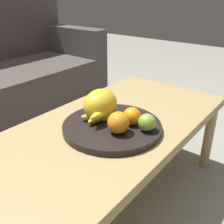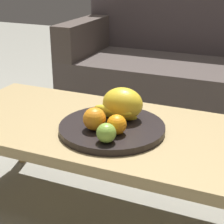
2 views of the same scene
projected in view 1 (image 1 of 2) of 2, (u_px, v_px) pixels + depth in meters
ground_plane at (102, 209)px, 1.20m from camera, size 8.00×8.00×0.00m
coffee_table at (100, 139)px, 1.04m from camera, size 1.29×0.57×0.41m
fruit_bowl at (112, 127)px, 1.02m from camera, size 0.38×0.38×0.03m
melon_large_front at (100, 104)px, 1.04m from camera, size 0.16×0.13×0.12m
orange_front at (132, 116)px, 1.00m from camera, size 0.07×0.07×0.07m
orange_left at (118, 123)px, 0.94m from camera, size 0.08×0.08×0.08m
apple_front at (147, 122)px, 0.95m from camera, size 0.07×0.07×0.07m
banana_bunch at (102, 115)px, 1.03m from camera, size 0.16×0.14×0.06m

